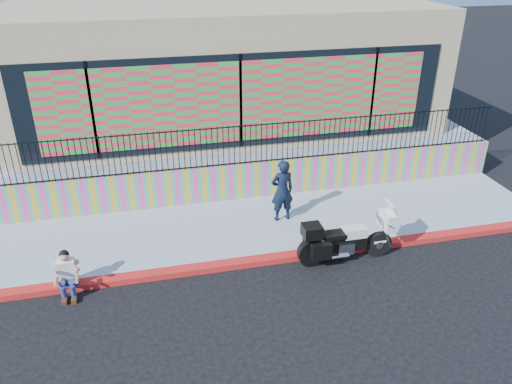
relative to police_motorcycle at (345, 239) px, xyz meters
name	(u,v)px	position (x,y,z in m)	size (l,w,h in m)	color
ground	(276,261)	(-1.65, 0.35, -0.63)	(90.00, 90.00, 0.00)	black
red_curb	(276,258)	(-1.65, 0.35, -0.55)	(16.00, 0.30, 0.15)	#B20C27
sidewalk	(260,225)	(-1.65, 2.00, -0.55)	(16.00, 3.00, 0.15)	#99A3B7
mural_wall	(248,180)	(-1.65, 3.60, 0.07)	(16.00, 0.20, 1.10)	#FF4397
metal_fence	(247,144)	(-1.65, 3.60, 1.22)	(15.80, 0.04, 1.20)	black
elevated_platform	(220,127)	(-1.65, 8.70, 0.00)	(16.00, 10.00, 1.25)	#99A3B7
storefront_building	(218,59)	(-1.65, 8.48, 2.62)	(14.00, 8.06, 4.00)	tan
police_motorcycle	(345,239)	(0.00, 0.00, 0.00)	(2.40, 0.79, 1.49)	black
police_officer	(282,191)	(-1.02, 2.06, 0.41)	(0.65, 0.42, 1.78)	black
seated_man	(68,278)	(-6.48, 0.13, -0.18)	(0.54, 0.71, 1.06)	navy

